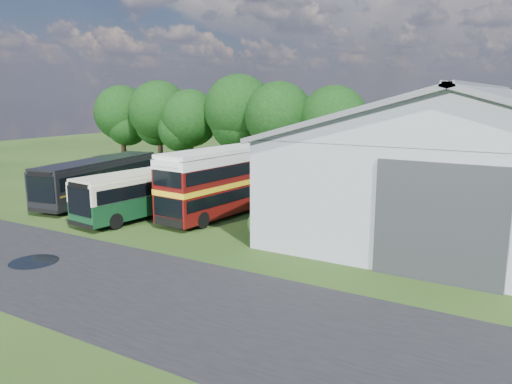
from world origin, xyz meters
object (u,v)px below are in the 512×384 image
Objects in this scene: bus_green_single at (152,191)px; bus_maroon_double at (224,182)px; bus_dark_single at (99,179)px; storage_shed at (481,153)px.

bus_green_single is 1.06× the size of bus_maroon_double.
bus_maroon_double is 10.29m from bus_dark_single.
bus_dark_single is at bearing -168.67° from bus_maroon_double.
bus_dark_single reaches higher than bus_green_single.
bus_maroon_double is 0.90× the size of bus_dark_single.
storage_shed is 15.82m from bus_maroon_double.
bus_maroon_double is at bearing -154.50° from storage_shed.
storage_shed is 2.30× the size of bus_green_single.
bus_maroon_double is (4.04, 2.35, 0.59)m from bus_green_single.
bus_green_single is at bearing -20.11° from bus_dark_single.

